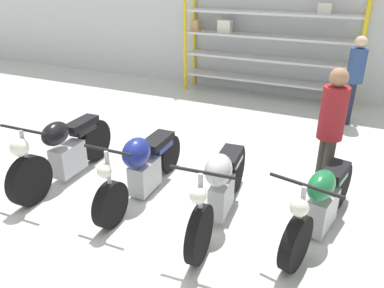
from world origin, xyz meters
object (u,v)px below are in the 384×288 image
motorcycle_silver (221,186)px  person_browsing (331,124)px  motorcycle_black (64,151)px  shelving_rack (265,45)px  person_near_rack (355,73)px  motorcycle_green (321,202)px  motorcycle_blue (143,166)px

motorcycle_silver → person_browsing: size_ratio=1.23×
person_browsing → motorcycle_black: bearing=-9.9°
shelving_rack → person_browsing: shelving_rack is taller
shelving_rack → person_near_rack: shelving_rack is taller
person_near_rack → motorcycle_green: bearing=87.7°
motorcycle_green → person_browsing: size_ratio=1.13×
person_browsing → person_near_rack: person_browsing is taller
motorcycle_blue → motorcycle_green: size_ratio=1.04×
person_browsing → motorcycle_silver: bearing=18.2°
motorcycle_black → motorcycle_green: size_ratio=1.03×
shelving_rack → motorcycle_black: size_ratio=1.99×
shelving_rack → motorcycle_blue: size_ratio=1.97×
shelving_rack → motorcycle_green: (2.01, -4.91, -0.81)m
motorcycle_green → motorcycle_blue: bearing=-74.8°
motorcycle_green → person_near_rack: person_near_rack is taller
motorcycle_blue → motorcycle_green: (2.29, 0.12, -0.01)m
motorcycle_blue → person_near_rack: 4.68m
motorcycle_silver → motorcycle_green: motorcycle_silver is taller
shelving_rack → person_near_rack: size_ratio=2.38×
shelving_rack → motorcycle_silver: 5.27m
motorcycle_black → motorcycle_green: (3.53, 0.25, -0.04)m
motorcycle_black → motorcycle_silver: (2.39, 0.02, 0.01)m
motorcycle_green → person_near_rack: bearing=-168.5°
motorcycle_black → person_near_rack: (3.57, 4.15, 0.56)m
shelving_rack → motorcycle_black: (-1.51, -5.16, -0.77)m
motorcycle_silver → person_near_rack: 4.32m
motorcycle_black → motorcycle_silver: 2.39m
person_near_rack → person_browsing: bearing=86.0°
motorcycle_silver → person_browsing: 1.63m
motorcycle_green → person_browsing: 1.07m
motorcycle_black → person_browsing: 3.67m
shelving_rack → motorcycle_green: shelving_rack is taller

